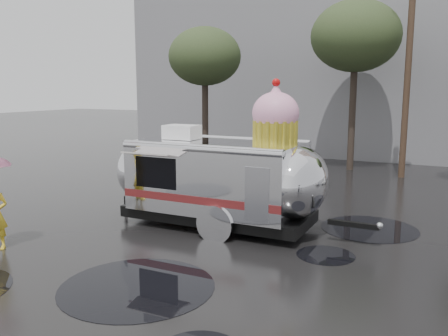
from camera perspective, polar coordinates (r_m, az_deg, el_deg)
The scene contains 8 objects.
ground at distance 10.36m, azimuth -2.75°, elevation -13.04°, with size 120.00×120.00×0.00m, color black.
puddles at distance 10.83m, azimuth -3.84°, elevation -11.98°, with size 9.51×10.77×0.01m.
grey_building at distance 33.57m, azimuth 11.73°, elevation 13.78°, with size 22.00×12.00×13.00m, color slate.
utility_pole at distance 22.44m, azimuth 21.24°, elevation 10.64°, with size 1.60×0.28×9.00m.
tree_left at distance 24.36m, azimuth -2.32°, elevation 13.19°, with size 3.64×3.64×6.95m.
tree_mid at distance 23.91m, azimuth 15.57°, elevation 14.97°, with size 4.20×4.20×8.03m.
barricade_row at distance 21.25m, azimuth -2.74°, elevation 0.27°, with size 4.30×0.80×1.00m.
airstream_trailer at distance 13.58m, azimuth -0.39°, elevation -0.86°, with size 8.02×3.05×4.32m.
Camera 1 is at (4.69, -8.33, 4.00)m, focal length 38.00 mm.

